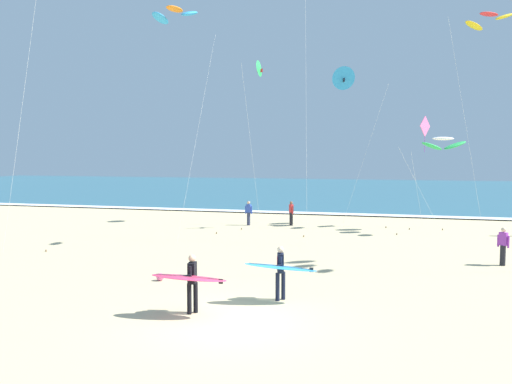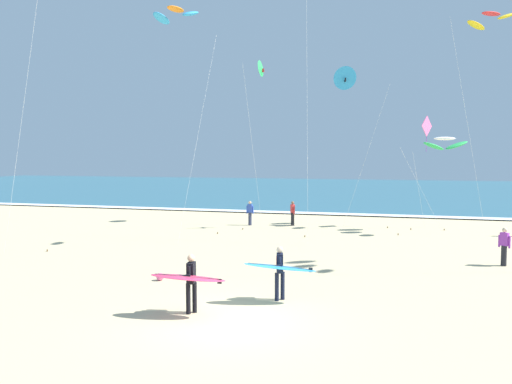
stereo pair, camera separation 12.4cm
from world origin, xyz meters
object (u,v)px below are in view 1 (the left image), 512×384
(kite_arc_amber_outer, at_px, (175,14))
(bystander_purple_top, at_px, (503,246))
(kite_diamond_rose_mid, at_px, (425,129))
(kite_delta_emerald_low, at_px, (260,69))
(kite_arc_ivory_high, at_px, (443,143))
(surfer_lead, at_px, (281,268))
(kite_delta_cobalt_extra, at_px, (343,79))
(kite_arc_scarlet_distant, at_px, (489,19))
(beach_ball, at_px, (160,277))
(bystander_blue_top, at_px, (249,213))
(surfer_trailing, at_px, (191,279))
(bystander_red_top, at_px, (291,213))

(kite_arc_amber_outer, relative_size, bystander_purple_top, 7.49)
(kite_diamond_rose_mid, xyz_separation_m, kite_delta_emerald_low, (-10.60, -0.54, 4.09))
(kite_diamond_rose_mid, relative_size, kite_delta_emerald_low, 0.65)
(kite_arc_ivory_high, bearing_deg, kite_diamond_rose_mid, 110.61)
(surfer_lead, bearing_deg, kite_delta_cobalt_extra, 88.84)
(kite_diamond_rose_mid, bearing_deg, bystander_purple_top, -77.07)
(kite_arc_amber_outer, bearing_deg, kite_delta_cobalt_extra, 45.16)
(surfer_lead, bearing_deg, kite_arc_scarlet_distant, 65.36)
(surfer_lead, bearing_deg, beach_ball, 163.49)
(kite_arc_ivory_high, height_order, beach_ball, kite_arc_ivory_high)
(surfer_lead, height_order, kite_arc_scarlet_distant, kite_arc_scarlet_distant)
(kite_delta_emerald_low, relative_size, bystander_blue_top, 6.87)
(beach_ball, bearing_deg, surfer_trailing, -52.34)
(kite_arc_ivory_high, distance_m, kite_arc_scarlet_distant, 8.89)
(kite_delta_cobalt_extra, distance_m, bystander_red_top, 9.09)
(surfer_trailing, height_order, bystander_red_top, surfer_trailing)
(kite_arc_ivory_high, height_order, bystander_red_top, kite_arc_ivory_high)
(kite_arc_ivory_high, distance_m, bystander_red_top, 10.19)
(surfer_lead, distance_m, kite_delta_cobalt_extra, 18.18)
(kite_diamond_rose_mid, bearing_deg, kite_arc_ivory_high, -69.39)
(bystander_blue_top, distance_m, beach_ball, 14.96)
(kite_delta_cobalt_extra, distance_m, bystander_blue_top, 10.37)
(surfer_trailing, bearing_deg, surfer_lead, 42.18)
(surfer_lead, height_order, surfer_trailing, same)
(surfer_trailing, relative_size, kite_arc_scarlet_distant, 0.16)
(surfer_trailing, xyz_separation_m, kite_diamond_rose_mid, (7.39, 20.37, 5.18))
(kite_arc_ivory_high, relative_size, bystander_red_top, 3.54)
(kite_delta_cobalt_extra, bearing_deg, surfer_trailing, -97.80)
(surfer_trailing, height_order, kite_arc_amber_outer, kite_arc_amber_outer)
(surfer_lead, bearing_deg, kite_diamond_rose_mid, 74.15)
(kite_diamond_rose_mid, xyz_separation_m, bystander_red_top, (-8.24, -1.45, -5.41))
(kite_diamond_rose_mid, relative_size, bystander_purple_top, 4.44)
(bystander_purple_top, xyz_separation_m, bystander_red_top, (-10.76, 9.53, 0.00))
(surfer_trailing, height_order, bystander_purple_top, surfer_trailing)
(kite_arc_ivory_high, bearing_deg, surfer_lead, -110.86)
(surfer_trailing, bearing_deg, bystander_red_top, 92.55)
(surfer_trailing, bearing_deg, kite_diamond_rose_mid, 70.06)
(surfer_trailing, bearing_deg, kite_arc_amber_outer, 116.01)
(bystander_blue_top, distance_m, bystander_red_top, 2.78)
(kite_diamond_rose_mid, height_order, bystander_purple_top, kite_diamond_rose_mid)
(kite_diamond_rose_mid, relative_size, beach_ball, 25.20)
(kite_arc_scarlet_distant, height_order, bystander_red_top, kite_arc_scarlet_distant)
(kite_arc_ivory_high, distance_m, kite_arc_amber_outer, 16.61)
(kite_delta_emerald_low, relative_size, bystander_purple_top, 6.87)
(kite_arc_amber_outer, relative_size, beach_ball, 42.54)
(kite_delta_emerald_low, distance_m, bystander_red_top, 9.83)
(kite_delta_emerald_low, bearing_deg, kite_delta_cobalt_extra, -16.01)
(bystander_blue_top, height_order, bystander_red_top, same)
(beach_ball, bearing_deg, bystander_purple_top, 25.67)
(kite_delta_cobalt_extra, bearing_deg, kite_arc_amber_outer, -134.84)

